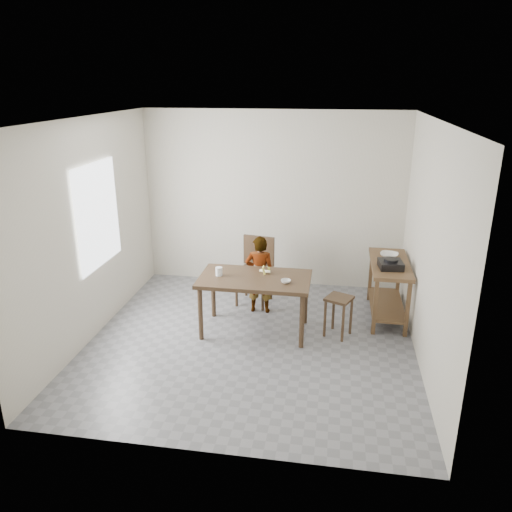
% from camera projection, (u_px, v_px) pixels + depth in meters
% --- Properties ---
extents(floor, '(4.00, 4.00, 0.04)m').
position_uv_depth(floor, '(251.00, 343.00, 6.25)').
color(floor, slate).
rests_on(floor, ground).
extents(ceiling, '(4.00, 4.00, 0.04)m').
position_uv_depth(ceiling, '(250.00, 117.00, 5.34)').
color(ceiling, white).
rests_on(ceiling, wall_back).
extents(wall_back, '(4.00, 0.04, 2.70)m').
position_uv_depth(wall_back, '(273.00, 200.00, 7.68)').
color(wall_back, beige).
rests_on(wall_back, ground).
extents(wall_front, '(4.00, 0.04, 2.70)m').
position_uv_depth(wall_front, '(206.00, 315.00, 3.92)').
color(wall_front, beige).
rests_on(wall_front, ground).
extents(wall_left, '(0.04, 4.00, 2.70)m').
position_uv_depth(wall_left, '(88.00, 231.00, 6.10)').
color(wall_left, beige).
rests_on(wall_left, ground).
extents(wall_right, '(0.04, 4.00, 2.70)m').
position_uv_depth(wall_right, '(431.00, 248.00, 5.49)').
color(wall_right, beige).
rests_on(wall_right, ground).
extents(window_pane, '(0.02, 1.10, 1.30)m').
position_uv_depth(window_pane, '(98.00, 215.00, 6.23)').
color(window_pane, white).
rests_on(window_pane, wall_left).
extents(dining_table, '(1.40, 0.80, 0.75)m').
position_uv_depth(dining_table, '(255.00, 304.00, 6.40)').
color(dining_table, '#412E1D').
rests_on(dining_table, floor).
extents(prep_counter, '(0.50, 1.20, 0.80)m').
position_uv_depth(prep_counter, '(388.00, 290.00, 6.78)').
color(prep_counter, brown).
rests_on(prep_counter, floor).
extents(child, '(0.41, 0.28, 1.11)m').
position_uv_depth(child, '(260.00, 275.00, 6.90)').
color(child, white).
rests_on(child, floor).
extents(dining_chair, '(0.54, 0.54, 0.96)m').
position_uv_depth(dining_chair, '(254.00, 272.00, 7.19)').
color(dining_chair, '#412E1D').
rests_on(dining_chair, floor).
extents(stool, '(0.40, 0.40, 0.53)m').
position_uv_depth(stool, '(338.00, 316.00, 6.33)').
color(stool, '#412E1D').
rests_on(stool, floor).
extents(glass_tumbler, '(0.11, 0.11, 0.11)m').
position_uv_depth(glass_tumbler, '(219.00, 271.00, 6.32)').
color(glass_tumbler, white).
rests_on(glass_tumbler, dining_table).
extents(small_bowl, '(0.14, 0.14, 0.04)m').
position_uv_depth(small_bowl, '(286.00, 281.00, 6.10)').
color(small_bowl, silver).
rests_on(small_bowl, dining_table).
extents(banana, '(0.21, 0.18, 0.06)m').
position_uv_depth(banana, '(265.00, 271.00, 6.40)').
color(banana, '#FFD24C').
rests_on(banana, dining_table).
extents(serving_bowl, '(0.29, 0.29, 0.06)m').
position_uv_depth(serving_bowl, '(389.00, 255.00, 6.83)').
color(serving_bowl, silver).
rests_on(serving_bowl, prep_counter).
extents(gas_burner, '(0.33, 0.33, 0.10)m').
position_uv_depth(gas_burner, '(391.00, 264.00, 6.43)').
color(gas_burner, black).
rests_on(gas_burner, prep_counter).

